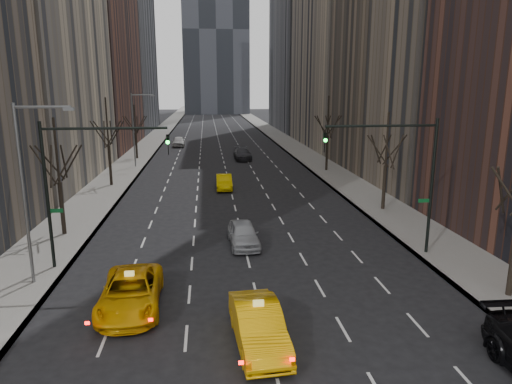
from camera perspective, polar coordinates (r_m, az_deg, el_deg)
name	(u,v)px	position (r m, az deg, el deg)	size (l,w,h in m)	color
sidewalk_left	(150,143)	(83.96, -13.06, 5.95)	(4.50, 320.00, 0.15)	slate
sidewalk_right	(286,142)	(84.60, 3.74, 6.31)	(4.50, 320.00, 0.15)	slate
bld_left_far	(80,8)	(82.01, -21.12, 20.67)	(14.00, 28.00, 44.00)	brown
bld_right_deep	(309,0)	(112.01, 6.66, 22.73)	(14.00, 30.00, 58.00)	slate
tree_lw_b	(59,182)	(32.87, -23.35, 1.13)	(3.36, 3.50, 7.82)	black
tree_lw_c	(109,147)	(48.14, -17.92, 5.40)	(3.36, 3.50, 8.74)	black
tree_lw_d	(136,134)	(65.81, -14.80, 7.06)	(3.36, 3.50, 7.36)	black
tree_rw_b	(385,166)	(38.08, 15.88, 3.19)	(3.36, 3.50, 7.82)	black
tree_rw_c	(327,138)	(54.97, 8.92, 6.74)	(3.36, 3.50, 8.74)	black
traffic_mast_left	(78,171)	(26.08, -21.39, 2.42)	(6.69, 0.39, 8.00)	black
traffic_mast_right	(406,165)	(27.60, 18.19, 3.20)	(6.69, 0.39, 8.00)	black
streetlight_near	(29,177)	(24.72, -26.47, 1.72)	(2.83, 0.22, 9.00)	slate
streetlight_far	(136,123)	(58.57, -14.78, 8.40)	(2.83, 0.22, 9.00)	slate
taxi_suv	(131,292)	(21.89, -15.39, -11.99)	(2.64, 5.72, 1.59)	#ECA604
taxi_sedan	(258,325)	(18.45, 0.30, -16.34)	(1.75, 5.03, 1.66)	#F5AA05
silver_sedan_ahead	(243,234)	(29.10, -1.59, -5.25)	(1.80, 4.47, 1.52)	#9A9CA1
far_taxi	(224,182)	(45.19, -4.01, 1.27)	(1.52, 4.35, 1.43)	yellow
far_suv_grey	(242,154)	(63.63, -1.71, 4.78)	(2.23, 5.48, 1.59)	#2C2B30
far_car_white	(179,142)	(79.04, -9.64, 6.24)	(1.98, 4.91, 1.67)	silver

